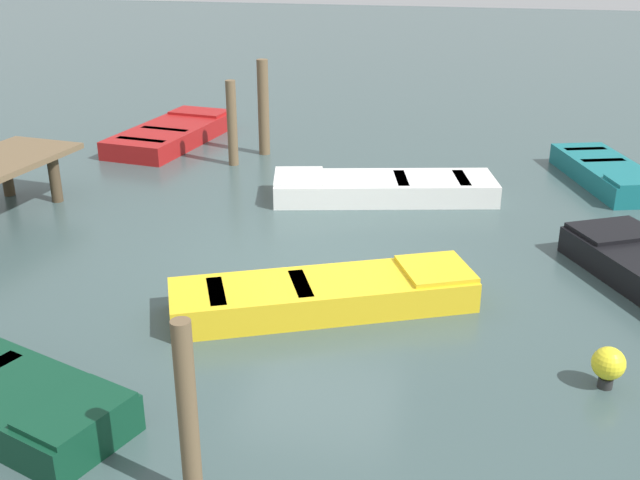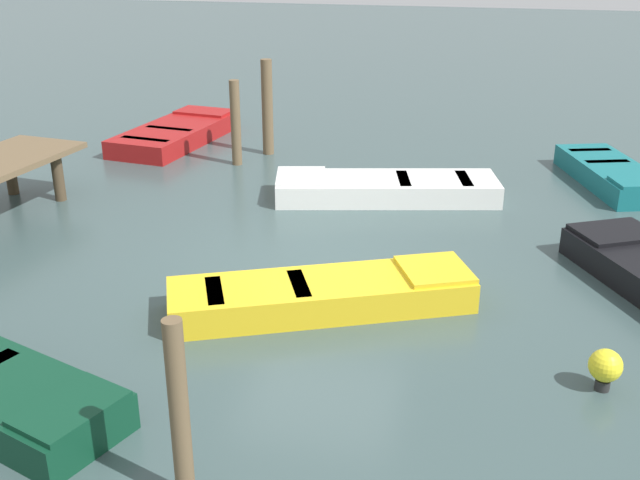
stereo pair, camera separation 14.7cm
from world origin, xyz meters
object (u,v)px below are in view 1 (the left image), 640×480
Objects in this scene: rowboat_yellow at (326,294)px; rowboat_dark_green at (0,394)px; mooring_piling_mid_left at (232,123)px; rowboat_white at (382,187)px; mooring_piling_far_right at (263,108)px; rowboat_teal at (608,173)px; mooring_piling_near_right at (188,415)px; marker_buoy at (608,364)px; rowboat_red at (172,134)px.

rowboat_yellow is 4.04m from rowboat_dark_green.
rowboat_white is at bearing -113.65° from mooring_piling_mid_left.
mooring_piling_mid_left is 0.86× the size of mooring_piling_far_right.
mooring_piling_far_right is at bearing -23.12° from mooring_piling_mid_left.
rowboat_yellow is at bearing -151.28° from mooring_piling_mid_left.
rowboat_white is 4.47m from rowboat_yellow.
mooring_piling_far_right is at bearing 109.54° from rowboat_dark_green.
rowboat_teal is 7.52m from mooring_piling_mid_left.
rowboat_dark_green is 2.61m from mooring_piling_near_right.
rowboat_white is at bearing -84.29° from rowboat_teal.
rowboat_teal is 0.77× the size of rowboat_white.
rowboat_teal is at bearing -6.79° from marker_buoy.
marker_buoy is at bearing -137.01° from mooring_piling_mid_left.
rowboat_yellow and rowboat_dark_green have the same top height.
mooring_piling_near_right is 10.11m from mooring_piling_mid_left.
rowboat_red is 10.55m from rowboat_dark_green.
marker_buoy is (-1.14, -3.34, 0.07)m from rowboat_yellow.
mooring_piling_far_right reaches higher than rowboat_yellow.
mooring_piling_far_right is 4.27× the size of marker_buoy.
mooring_piling_mid_left is (9.69, 2.89, 0.00)m from mooring_piling_near_right.
mooring_piling_near_right is (-10.05, 4.60, 0.66)m from rowboat_teal.
rowboat_red is 7.79× the size of marker_buoy.
rowboat_dark_green is 6.60× the size of marker_buoy.
mooring_piling_mid_left is (5.94, 3.26, 0.67)m from rowboat_yellow.
marker_buoy reaches higher than rowboat_teal.
mooring_piling_mid_left is 9.70m from marker_buoy.
mooring_piling_near_right is at bearing -42.80° from rowboat_teal.
marker_buoy is (-7.08, -6.60, -0.60)m from mooring_piling_mid_left.
rowboat_teal is 1.83× the size of mooring_piling_near_right.
mooring_piling_mid_left is at bearing 156.88° from mooring_piling_far_right.
marker_buoy is at bearing -43.21° from rowboat_yellow.
rowboat_yellow is 2.28× the size of mooring_piling_near_right.
mooring_piling_mid_left is at bearing 42.99° from marker_buoy.
rowboat_red is 12.08m from mooring_piling_near_right.
rowboat_red is 2.52m from mooring_piling_far_right.
rowboat_white and rowboat_red have the same top height.
rowboat_dark_green is at bearing 106.57° from marker_buoy.
rowboat_red is at bearing 79.66° from mooring_piling_far_right.
mooring_piling_mid_left is at bearing 16.61° from mooring_piling_near_right.
marker_buoy is at bearing 35.55° from rowboat_dark_green.
rowboat_white is 1.32× the size of rowboat_dark_green.
mooring_piling_mid_left is (-0.37, 7.49, 0.67)m from rowboat_teal.
marker_buoy is (-8.01, -6.20, -0.74)m from mooring_piling_far_right.
mooring_piling_near_right is 3.67× the size of marker_buoy.
mooring_piling_near_right is 10.91m from mooring_piling_far_right.
rowboat_dark_green is 1.54× the size of mooring_piling_far_right.
rowboat_white is 6.01m from rowboat_red.
mooring_piling_mid_left reaches higher than rowboat_red.
rowboat_red is at bearing -41.44° from rowboat_white.
marker_buoy is at bearing -142.27° from mooring_piling_far_right.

